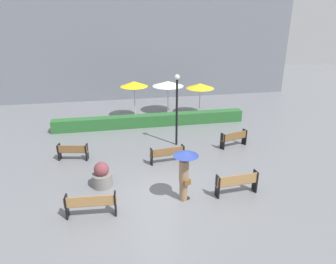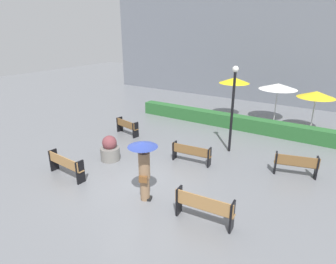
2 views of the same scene
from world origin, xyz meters
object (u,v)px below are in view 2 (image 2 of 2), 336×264
bench_far_left (127,126)px  bench_far_right (296,164)px  planter_pot (110,149)px  patio_umbrella_white (278,86)px  bench_mid_center (191,153)px  bench_near_right (204,206)px  bench_near_left (65,164)px  patio_umbrella_yellow_far (316,95)px  patio_umbrella_yellow (234,80)px  pedestrian_with_umbrella (144,163)px  lamp_post (233,101)px

bench_far_left → bench_far_right: bench_far_right is taller
planter_pot → patio_umbrella_white: 10.88m
bench_mid_center → planter_pot: planter_pot is taller
bench_near_right → planter_pot: (-5.40, 1.71, -0.07)m
bench_near_left → patio_umbrella_yellow_far: size_ratio=0.81×
bench_far_left → patio_umbrella_yellow: patio_umbrella_yellow is taller
bench_near_left → pedestrian_with_umbrella: (3.56, 0.38, 0.84)m
pedestrian_with_umbrella → lamp_post: lamp_post is taller
bench_mid_center → patio_umbrella_yellow_far: (3.76, 7.20, 1.63)m
patio_umbrella_white → patio_umbrella_yellow_far: bearing=-19.9°
pedestrian_with_umbrella → patio_umbrella_white: patio_umbrella_white is taller
bench_far_left → lamp_post: bearing=9.2°
bench_mid_center → patio_umbrella_yellow: patio_umbrella_yellow is taller
bench_far_right → patio_umbrella_yellow_far: patio_umbrella_yellow_far is taller
patio_umbrella_white → patio_umbrella_yellow_far: patio_umbrella_white is taller
bench_near_left → bench_far_left: size_ratio=1.21×
bench_far_right → lamp_post: size_ratio=0.41×
bench_near_left → bench_far_left: (-1.10, 4.92, -0.05)m
bench_near_left → bench_far_right: bearing=33.2°
pedestrian_with_umbrella → planter_pot: pedestrian_with_umbrella is taller
bench_near_left → bench_mid_center: (3.54, 3.72, -0.05)m
bench_near_right → patio_umbrella_yellow: bearing=106.6°
planter_pot → bench_mid_center: bearing=27.5°
bench_near_right → bench_far_left: (-6.87, 4.56, -0.07)m
bench_far_right → lamp_post: 3.73m
bench_far_left → bench_mid_center: 4.79m
pedestrian_with_umbrella → patio_umbrella_yellow: size_ratio=0.82×
bench_near_left → lamp_post: bearing=52.6°
bench_near_right → pedestrian_with_umbrella: bearing=179.5°
bench_near_left → lamp_post: (4.45, 5.83, 1.90)m
pedestrian_with_umbrella → lamp_post: 5.62m
planter_pot → patio_umbrella_yellow_far: patio_umbrella_yellow_far is taller
bench_near_right → pedestrian_with_umbrella: 2.36m
bench_far_left → patio_umbrella_yellow: (3.70, 6.08, 1.95)m
bench_near_left → pedestrian_with_umbrella: 3.68m
bench_mid_center → patio_umbrella_white: 8.33m
bench_far_left → pedestrian_with_umbrella: size_ratio=0.73×
bench_far_left → bench_near_right: bearing=-33.6°
bench_far_left → lamp_post: size_ratio=0.39×
bench_near_left → patio_umbrella_white: 12.89m
bench_mid_center → lamp_post: size_ratio=0.44×
planter_pot → patio_umbrella_white: bearing=63.9°
bench_near_left → bench_far_left: bench_near_left is taller
bench_far_right → patio_umbrella_yellow: bearing=129.0°
bench_mid_center → bench_far_right: bearing=16.9°
bench_near_left → bench_near_right: 5.78m
planter_pot → lamp_post: 5.88m
pedestrian_with_umbrella → bench_far_left: bearing=135.7°
bench_near_right → patio_umbrella_yellow_far: 10.78m
bench_near_left → bench_mid_center: 5.13m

